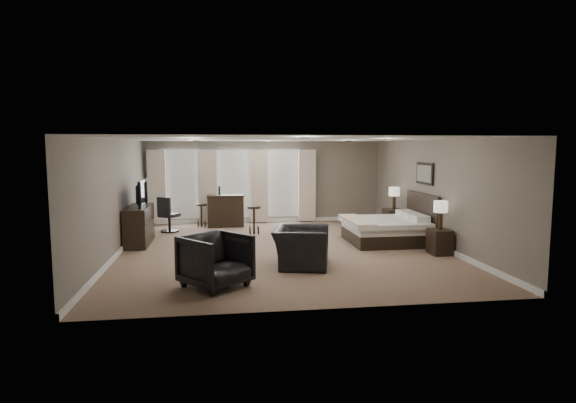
{
  "coord_description": "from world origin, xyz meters",
  "views": [
    {
      "loc": [
        -1.47,
        -11.1,
        2.44
      ],
      "look_at": [
        0.2,
        0.4,
        1.1
      ],
      "focal_mm": 30.0,
      "sensor_mm": 36.0,
      "label": 1
    }
  ],
  "objects": [
    {
      "name": "bar_counter",
      "position": [
        -1.27,
        3.53,
        0.49
      ],
      "size": [
        1.12,
        0.58,
        0.98
      ],
      "primitive_type": "cube",
      "color": "black",
      "rests_on": "ground"
    },
    {
      "name": "desk_chair",
      "position": [
        -2.88,
        2.81,
        0.51
      ],
      "size": [
        0.72,
        0.72,
        1.02
      ],
      "primitive_type": "cube",
      "rotation": [
        0.0,
        0.0,
        2.52
      ],
      "color": "black",
      "rests_on": "ground"
    },
    {
      "name": "nightstand_near",
      "position": [
        3.47,
        -1.0,
        0.28
      ],
      "size": [
        0.43,
        0.52,
        0.57
      ],
      "primitive_type": "cube",
      "color": "black",
      "rests_on": "ground"
    },
    {
      "name": "wall_art",
      "position": [
        3.7,
        0.45,
        1.75
      ],
      "size": [
        0.04,
        0.96,
        0.56
      ],
      "primitive_type": "cube",
      "color": "slate",
      "rests_on": "room"
    },
    {
      "name": "tv",
      "position": [
        -3.45,
        1.16,
        1.02
      ],
      "size": [
        0.65,
        1.14,
        0.15
      ],
      "primitive_type": "imported",
      "rotation": [
        0.0,
        0.0,
        1.57
      ],
      "color": "black",
      "rests_on": "dresser"
    },
    {
      "name": "bar_stool_right",
      "position": [
        -0.51,
        2.13,
        0.39
      ],
      "size": [
        0.49,
        0.49,
        0.78
      ],
      "primitive_type": "cube",
      "rotation": [
        0.0,
        0.0,
        -0.42
      ],
      "color": "black",
      "rests_on": "ground"
    },
    {
      "name": "room",
      "position": [
        0.0,
        0.0,
        1.3
      ],
      "size": [
        7.6,
        8.6,
        2.64
      ],
      "color": "#7A604D",
      "rests_on": "ground"
    },
    {
      "name": "window_bay",
      "position": [
        -1.0,
        4.11,
        1.2
      ],
      "size": [
        5.25,
        0.2,
        2.3
      ],
      "color": "silver",
      "rests_on": "room"
    },
    {
      "name": "armchair_far",
      "position": [
        -1.54,
        -2.84,
        0.51
      ],
      "size": [
        1.36,
        1.35,
        1.02
      ],
      "primitive_type": "imported",
      "rotation": [
        0.0,
        0.0,
        0.7
      ],
      "color": "black",
      "rests_on": "ground"
    },
    {
      "name": "lamp_far",
      "position": [
        3.47,
        1.9,
        0.97
      ],
      "size": [
        0.31,
        0.31,
        0.63
      ],
      "primitive_type": "cube",
      "color": "beige",
      "rests_on": "nightstand_far"
    },
    {
      "name": "armchair_near",
      "position": [
        0.18,
        -1.62,
        0.54
      ],
      "size": [
        1.08,
        1.39,
        1.07
      ],
      "primitive_type": "imported",
      "rotation": [
        0.0,
        0.0,
        1.32
      ],
      "color": "black",
      "rests_on": "ground"
    },
    {
      "name": "lamp_near",
      "position": [
        3.47,
        -1.0,
        0.89
      ],
      "size": [
        0.31,
        0.31,
        0.65
      ],
      "primitive_type": "cube",
      "color": "beige",
      "rests_on": "nightstand_near"
    },
    {
      "name": "bar_stool_left",
      "position": [
        -2.0,
        3.55,
        0.35
      ],
      "size": [
        0.34,
        0.34,
        0.71
      ],
      "primitive_type": "cube",
      "rotation": [
        0.0,
        0.0,
        0.03
      ],
      "color": "black",
      "rests_on": "ground"
    },
    {
      "name": "dresser",
      "position": [
        -3.45,
        1.16,
        0.48
      ],
      "size": [
        0.53,
        1.64,
        0.95
      ],
      "primitive_type": "cube",
      "color": "black",
      "rests_on": "ground"
    },
    {
      "name": "bed",
      "position": [
        2.58,
        0.45,
        0.62
      ],
      "size": [
        1.96,
        1.87,
        1.25
      ],
      "primitive_type": "cube",
      "color": "silver",
      "rests_on": "ground"
    },
    {
      "name": "nightstand_far",
      "position": [
        3.47,
        1.9,
        0.33
      ],
      "size": [
        0.49,
        0.6,
        0.65
      ],
      "primitive_type": "cube",
      "color": "black",
      "rests_on": "ground"
    }
  ]
}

